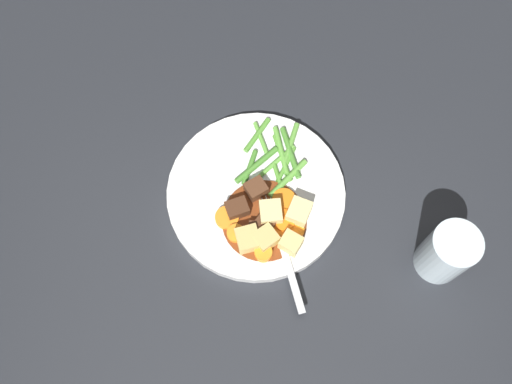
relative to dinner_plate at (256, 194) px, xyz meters
name	(u,v)px	position (x,y,z in m)	size (l,w,h in m)	color
ground_plane	(256,196)	(0.00, 0.00, -0.01)	(3.00, 3.00, 0.00)	#26282D
dinner_plate	(256,194)	(0.00, 0.00, 0.00)	(0.26, 0.26, 0.02)	white
stew_sauce	(264,220)	(0.04, 0.01, 0.01)	(0.12, 0.12, 0.00)	brown
carrot_slice_0	(284,200)	(0.01, 0.04, 0.01)	(0.03, 0.03, 0.01)	orange
carrot_slice_1	(281,233)	(0.06, 0.04, 0.01)	(0.03, 0.03, 0.01)	orange
carrot_slice_2	(293,230)	(0.06, 0.05, 0.01)	(0.03, 0.03, 0.01)	orange
carrot_slice_3	(236,234)	(0.06, -0.03, 0.02)	(0.03, 0.03, 0.01)	orange
carrot_slice_4	(263,253)	(0.09, 0.01, 0.02)	(0.02, 0.02, 0.01)	orange
carrot_slice_5	(284,221)	(0.04, 0.04, 0.01)	(0.03, 0.03, 0.01)	orange
carrot_slice_6	(227,218)	(0.04, -0.04, 0.01)	(0.03, 0.03, 0.01)	orange
potato_chunk_0	(248,239)	(0.07, -0.01, 0.02)	(0.03, 0.03, 0.02)	#DBBC6B
potato_chunk_1	(266,239)	(0.07, 0.01, 0.02)	(0.03, 0.03, 0.03)	#DBBC6B
potato_chunk_2	(299,212)	(0.03, 0.06, 0.02)	(0.03, 0.03, 0.03)	#EAD68C
potato_chunk_3	(271,213)	(0.04, 0.02, 0.02)	(0.03, 0.03, 0.03)	#EAD68C
potato_chunk_4	(291,243)	(0.08, 0.05, 0.02)	(0.03, 0.03, 0.03)	#E5CC7A
meat_chunk_0	(256,229)	(0.06, 0.00, 0.02)	(0.02, 0.02, 0.02)	#4C2B19
meat_chunk_1	(266,222)	(0.05, 0.02, 0.02)	(0.03, 0.02, 0.02)	#4C2B19
meat_chunk_2	(237,209)	(0.03, -0.03, 0.02)	(0.02, 0.03, 0.02)	#4C2B19
meat_chunk_3	(256,191)	(0.00, 0.00, 0.02)	(0.03, 0.03, 0.02)	#56331E
green_bean_0	(261,139)	(-0.08, 0.01, 0.01)	(0.01, 0.01, 0.06)	#66AD42
green_bean_1	(282,158)	(-0.05, 0.04, 0.01)	(0.01, 0.01, 0.08)	#599E38
green_bean_2	(281,187)	(-0.01, 0.04, 0.01)	(0.01, 0.01, 0.08)	#599E38
green_bean_3	(274,163)	(-0.04, 0.03, 0.01)	(0.01, 0.01, 0.08)	#66AD42
green_bean_4	(288,179)	(-0.02, 0.05, 0.01)	(0.01, 0.01, 0.08)	#66AD42
green_bean_5	(286,165)	(-0.04, 0.04, 0.01)	(0.01, 0.01, 0.06)	#599E38
green_bean_6	(291,153)	(-0.06, 0.05, 0.01)	(0.01, 0.01, 0.08)	#4C8E33
green_bean_7	(250,167)	(-0.04, -0.01, 0.01)	(0.01, 0.01, 0.06)	#4C8E33
green_bean_8	(255,165)	(-0.04, 0.00, 0.01)	(0.01, 0.01, 0.08)	#4C8E33
green_bean_9	(259,135)	(-0.09, 0.00, 0.01)	(0.01, 0.01, 0.06)	#599E38
green_bean_10	(291,143)	(-0.08, 0.05, 0.01)	(0.01, 0.01, 0.07)	#66AD42
green_bean_11	(281,151)	(-0.06, 0.04, 0.01)	(0.01, 0.01, 0.08)	#66AD42
fork	(283,247)	(0.08, 0.04, 0.01)	(0.17, 0.06, 0.00)	silver
water_glass	(447,253)	(0.09, 0.25, 0.04)	(0.07, 0.07, 0.10)	silver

